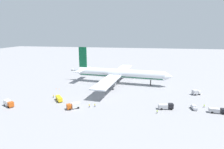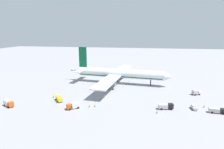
# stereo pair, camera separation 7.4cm
# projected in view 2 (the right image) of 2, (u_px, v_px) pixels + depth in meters

# --- Properties ---
(ground_plane) EXTENTS (600.00, 600.00, 0.00)m
(ground_plane) POSITION_uv_depth(u_px,v_px,m) (120.00, 83.00, 133.07)
(ground_plane) COLOR gray
(airliner) EXTENTS (71.79, 77.32, 24.93)m
(airliner) POSITION_uv_depth(u_px,v_px,m) (118.00, 74.00, 131.84)
(airliner) COLOR silver
(airliner) RESTS_ON ground
(service_truck_0) EXTENTS (5.14, 4.15, 2.89)m
(service_truck_0) POSITION_uv_depth(u_px,v_px,m) (196.00, 92.00, 108.44)
(service_truck_0) COLOR white
(service_truck_0) RESTS_ON ground
(service_truck_1) EXTENTS (6.24, 5.70, 2.75)m
(service_truck_1) POSITION_uv_depth(u_px,v_px,m) (74.00, 106.00, 88.80)
(service_truck_1) COLOR #BF4C14
(service_truck_1) RESTS_ON ground
(service_truck_2) EXTENTS (6.78, 5.05, 2.92)m
(service_truck_2) POSITION_uv_depth(u_px,v_px,m) (9.00, 103.00, 91.59)
(service_truck_2) COLOR #BF4C14
(service_truck_2) RESTS_ON ground
(service_truck_3) EXTENTS (5.82, 6.39, 2.41)m
(service_truck_3) POSITION_uv_depth(u_px,v_px,m) (59.00, 98.00, 98.61)
(service_truck_3) COLOR yellow
(service_truck_3) RESTS_ON ground
(service_truck_4) EXTENTS (7.07, 3.32, 2.77)m
(service_truck_4) POSITION_uv_depth(u_px,v_px,m) (166.00, 106.00, 88.13)
(service_truck_4) COLOR black
(service_truck_4) RESTS_ON ground
(service_truck_5) EXTENTS (7.01, 3.00, 2.30)m
(service_truck_5) POSITION_uv_depth(u_px,v_px,m) (217.00, 110.00, 83.88)
(service_truck_5) COLOR black
(service_truck_5) RESTS_ON ground
(service_van) EXTENTS (2.41, 4.75, 1.97)m
(service_van) POSITION_uv_depth(u_px,v_px,m) (194.00, 107.00, 88.17)
(service_van) COLOR silver
(service_van) RESTS_ON ground
(baggage_cart_0) EXTENTS (1.55, 3.47, 1.35)m
(baggage_cart_0) POSITION_uv_depth(u_px,v_px,m) (73.00, 70.00, 177.13)
(baggage_cart_0) COLOR #595B60
(baggage_cart_0) RESTS_ON ground
(ground_worker_0) EXTENTS (0.43, 0.43, 1.70)m
(ground_worker_0) POSITION_uv_depth(u_px,v_px,m) (89.00, 106.00, 90.43)
(ground_worker_0) COLOR navy
(ground_worker_0) RESTS_ON ground
(ground_worker_1) EXTENTS (0.56, 0.56, 1.65)m
(ground_worker_1) POSITION_uv_depth(u_px,v_px,m) (53.00, 96.00, 103.57)
(ground_worker_1) COLOR navy
(ground_worker_1) RESTS_ON ground
(ground_worker_2) EXTENTS (0.45, 0.45, 1.69)m
(ground_worker_2) POSITION_uv_depth(u_px,v_px,m) (204.00, 106.00, 90.14)
(ground_worker_2) COLOR #3F3F47
(ground_worker_2) RESTS_ON ground
(ground_worker_3) EXTENTS (0.53, 0.53, 1.73)m
(ground_worker_3) POSITION_uv_depth(u_px,v_px,m) (95.00, 105.00, 90.90)
(ground_worker_3) COLOR navy
(ground_worker_3) RESTS_ON ground
(ground_worker_4) EXTENTS (0.57, 0.57, 1.68)m
(ground_worker_4) POSITION_uv_depth(u_px,v_px,m) (157.00, 112.00, 83.71)
(ground_worker_4) COLOR #3F3F47
(ground_worker_4) RESTS_ON ground
(traffic_cone_0) EXTENTS (0.36, 0.36, 0.55)m
(traffic_cone_0) POSITION_uv_depth(u_px,v_px,m) (84.00, 69.00, 181.69)
(traffic_cone_0) COLOR orange
(traffic_cone_0) RESTS_ON ground
(traffic_cone_1) EXTENTS (0.36, 0.36, 0.55)m
(traffic_cone_1) POSITION_uv_depth(u_px,v_px,m) (56.00, 89.00, 119.66)
(traffic_cone_1) COLOR orange
(traffic_cone_1) RESTS_ON ground
(traffic_cone_2) EXTENTS (0.36, 0.36, 0.55)m
(traffic_cone_2) POSITION_uv_depth(u_px,v_px,m) (59.00, 89.00, 118.91)
(traffic_cone_2) COLOR orange
(traffic_cone_2) RESTS_ON ground
(traffic_cone_3) EXTENTS (0.36, 0.36, 0.55)m
(traffic_cone_3) POSITION_uv_depth(u_px,v_px,m) (91.00, 70.00, 176.50)
(traffic_cone_3) COLOR orange
(traffic_cone_3) RESTS_ON ground
(traffic_cone_4) EXTENTS (0.36, 0.36, 0.55)m
(traffic_cone_4) POSITION_uv_depth(u_px,v_px,m) (162.00, 75.00, 158.38)
(traffic_cone_4) COLOR orange
(traffic_cone_4) RESTS_ON ground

